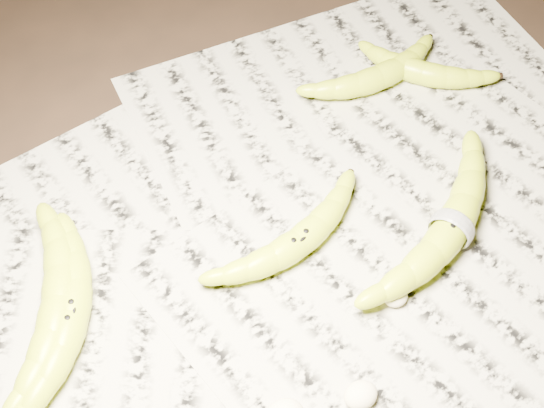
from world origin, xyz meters
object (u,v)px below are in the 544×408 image
banana_taped (452,227)px  banana_upper_a (378,76)px  banana_left_b (59,302)px  banana_left_a (70,316)px  banana_center (298,241)px  banana_upper_b (423,71)px

banana_taped → banana_upper_a: bearing=47.8°
banana_left_b → banana_taped: bearing=-79.1°
banana_left_a → banana_center: 0.25m
banana_taped → banana_upper_a: banana_taped is taller
banana_left_b → banana_center: bearing=-74.3°
banana_center → banana_taped: size_ratio=0.78×
banana_left_a → banana_upper_b: 0.53m
banana_center → banana_upper_a: (0.21, 0.17, -0.00)m
banana_taped → banana_upper_b: 0.25m
banana_left_a → banana_upper_b: size_ratio=1.38×
banana_upper_b → banana_upper_a: bearing=-151.1°
banana_left_b → banana_taped: size_ratio=0.87×
banana_left_b → banana_upper_b: banana_left_b is taller
banana_left_a → banana_upper_a: 0.48m
banana_left_b → banana_center: 0.26m
banana_left_a → banana_taped: size_ratio=0.88×
banana_taped → banana_upper_b: banana_taped is taller
banana_taped → banana_upper_a: 0.24m
banana_left_b → banana_left_a: bearing=-141.0°
banana_left_b → banana_upper_a: size_ratio=1.21×
banana_left_a → banana_left_b: banana_left_b is taller
banana_taped → banana_left_a: bearing=138.5°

